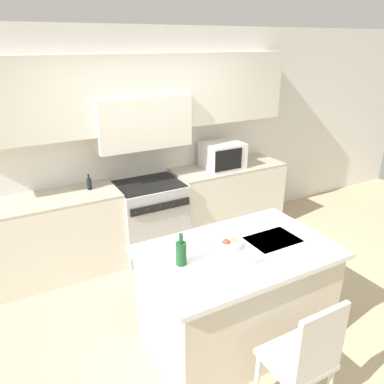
% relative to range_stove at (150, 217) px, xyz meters
% --- Properties ---
extents(ground_plane, '(10.00, 10.00, 0.00)m').
position_rel_range_stove_xyz_m(ground_plane, '(0.00, -1.58, -0.46)').
color(ground_plane, tan).
extents(back_cabinetry, '(10.00, 0.46, 2.70)m').
position_rel_range_stove_xyz_m(back_cabinetry, '(0.00, 0.27, 1.15)').
color(back_cabinetry, silver).
rests_on(back_cabinetry, ground_plane).
extents(back_counter, '(3.90, 0.62, 0.95)m').
position_rel_range_stove_xyz_m(back_counter, '(0.00, 0.02, 0.01)').
color(back_counter, silver).
rests_on(back_counter, ground_plane).
extents(range_stove, '(0.81, 0.70, 0.92)m').
position_rel_range_stove_xyz_m(range_stove, '(0.00, 0.00, 0.00)').
color(range_stove, '#B7B7BC').
rests_on(range_stove, ground_plane).
extents(microwave, '(0.51, 0.44, 0.33)m').
position_rel_range_stove_xyz_m(microwave, '(1.07, 0.02, 0.66)').
color(microwave, silver).
rests_on(microwave, back_counter).
extents(kitchen_island, '(1.60, 1.01, 0.92)m').
position_rel_range_stove_xyz_m(kitchen_island, '(0.05, -1.81, 0.01)').
color(kitchen_island, beige).
rests_on(kitchen_island, ground_plane).
extents(island_chair, '(0.42, 0.40, 1.03)m').
position_rel_range_stove_xyz_m(island_chair, '(-0.02, -2.68, 0.12)').
color(island_chair, beige).
rests_on(island_chair, ground_plane).
extents(wine_bottle, '(0.09, 0.09, 0.27)m').
position_rel_range_stove_xyz_m(wine_bottle, '(-0.47, -1.77, 0.56)').
color(wine_bottle, '#194723').
rests_on(wine_bottle, kitchen_island).
extents(wine_glass_near, '(0.07, 0.07, 0.17)m').
position_rel_range_stove_xyz_m(wine_glass_near, '(-0.01, -2.05, 0.58)').
color(wine_glass_near, white).
rests_on(wine_glass_near, kitchen_island).
extents(wine_glass_far, '(0.07, 0.07, 0.17)m').
position_rel_range_stove_xyz_m(wine_glass_far, '(-0.22, -1.59, 0.58)').
color(wine_glass_far, white).
rests_on(wine_glass_far, kitchen_island).
extents(fruit_bowl, '(0.20, 0.20, 0.08)m').
position_rel_range_stove_xyz_m(fruit_bowl, '(0.00, -1.74, 0.50)').
color(fruit_bowl, silver).
rests_on(fruit_bowl, kitchen_island).
extents(oil_bottle_on_counter, '(0.05, 0.05, 0.18)m').
position_rel_range_stove_xyz_m(oil_bottle_on_counter, '(-0.69, 0.08, 0.56)').
color(oil_bottle_on_counter, black).
rests_on(oil_bottle_on_counter, back_counter).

